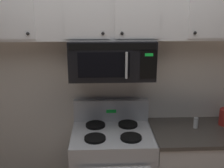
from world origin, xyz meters
TOP-DOWN VIEW (x-y plane):
  - back_wall at (0.00, 0.79)m, footprint 5.20×0.10m
  - over_range_microwave at (-0.00, 0.54)m, footprint 0.76×0.43m
  - upper_cabinets at (-0.00, 0.57)m, footprint 2.50×0.36m
  - salt_shaker at (0.81, 0.48)m, footprint 0.05×0.05m

SIDE VIEW (x-z plane):
  - salt_shaker at x=0.81m, z-range 0.90..1.00m
  - back_wall at x=0.00m, z-range 0.00..2.70m
  - over_range_microwave at x=0.00m, z-range 1.40..1.75m
  - upper_cabinets at x=0.00m, z-range 1.75..2.30m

